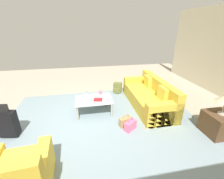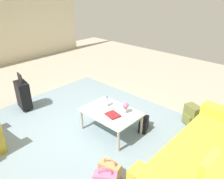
{
  "view_description": "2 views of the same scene",
  "coord_description": "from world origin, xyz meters",
  "px_view_note": "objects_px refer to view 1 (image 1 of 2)",
  "views": [
    {
      "loc": [
        -0.21,
        3.4,
        2.38
      ],
      "look_at": [
        -0.78,
        0.37,
        1.07
      ],
      "focal_mm": 24.0,
      "sensor_mm": 36.0,
      "label": 1
    },
    {
      "loc": [
        -2.75,
        2.0,
        2.54
      ],
      "look_at": [
        -0.43,
        -0.5,
        0.9
      ],
      "focal_mm": 35.0,
      "sensor_mm": 36.0,
      "label": 2
    }
  ],
  "objects_px": {
    "flower_vase": "(101,93)",
    "side_table": "(218,124)",
    "water_bottle": "(86,95)",
    "handbag_tan": "(126,122)",
    "handbag_pink": "(130,125)",
    "couch": "(150,97)",
    "coffee_table_book": "(98,100)",
    "suitcase_black": "(7,123)",
    "backpack_olive": "(117,88)",
    "handbag_black": "(106,100)",
    "coffee_table": "(94,101)"
  },
  "relations": [
    {
      "from": "coffee_table_book",
      "to": "backpack_olive",
      "type": "bearing_deg",
      "value": -111.36
    },
    {
      "from": "water_bottle",
      "to": "flower_vase",
      "type": "relative_size",
      "value": 1.0
    },
    {
      "from": "couch",
      "to": "side_table",
      "type": "height_order",
      "value": "couch"
    },
    {
      "from": "coffee_table_book",
      "to": "handbag_tan",
      "type": "relative_size",
      "value": 0.68
    },
    {
      "from": "suitcase_black",
      "to": "backpack_olive",
      "type": "distance_m",
      "value": 3.6
    },
    {
      "from": "handbag_tan",
      "to": "backpack_olive",
      "type": "relative_size",
      "value": 0.89
    },
    {
      "from": "water_bottle",
      "to": "flower_vase",
      "type": "height_order",
      "value": "flower_vase"
    },
    {
      "from": "coffee_table",
      "to": "water_bottle",
      "type": "xyz_separation_m",
      "value": [
        0.2,
        -0.1,
        0.15
      ]
    },
    {
      "from": "flower_vase",
      "to": "suitcase_black",
      "type": "height_order",
      "value": "suitcase_black"
    },
    {
      "from": "water_bottle",
      "to": "suitcase_black",
      "type": "bearing_deg",
      "value": 23.96
    },
    {
      "from": "couch",
      "to": "handbag_tan",
      "type": "relative_size",
      "value": 6.44
    },
    {
      "from": "suitcase_black",
      "to": "water_bottle",
      "type": "bearing_deg",
      "value": -156.04
    },
    {
      "from": "coffee_table",
      "to": "handbag_black",
      "type": "height_order",
      "value": "coffee_table"
    },
    {
      "from": "handbag_tan",
      "to": "backpack_olive",
      "type": "xyz_separation_m",
      "value": [
        -0.26,
        -2.11,
        0.06
      ]
    },
    {
      "from": "backpack_olive",
      "to": "suitcase_black",
      "type": "bearing_deg",
      "value": 33.6
    },
    {
      "from": "water_bottle",
      "to": "handbag_black",
      "type": "distance_m",
      "value": 0.83
    },
    {
      "from": "handbag_pink",
      "to": "handbag_black",
      "type": "bearing_deg",
      "value": -74.86
    },
    {
      "from": "side_table",
      "to": "water_bottle",
      "type": "bearing_deg",
      "value": -28.07
    },
    {
      "from": "side_table",
      "to": "handbag_pink",
      "type": "relative_size",
      "value": 1.66
    },
    {
      "from": "flower_vase",
      "to": "handbag_black",
      "type": "xyz_separation_m",
      "value": [
        -0.2,
        -0.32,
        -0.43
      ]
    },
    {
      "from": "coffee_table_book",
      "to": "handbag_tan",
      "type": "bearing_deg",
      "value": 141.28
    },
    {
      "from": "backpack_olive",
      "to": "flower_vase",
      "type": "bearing_deg",
      "value": 55.76
    },
    {
      "from": "coffee_table",
      "to": "handbag_pink",
      "type": "xyz_separation_m",
      "value": [
        -0.82,
        0.99,
        -0.26
      ]
    },
    {
      "from": "side_table",
      "to": "handbag_tan",
      "type": "distance_m",
      "value": 2.18
    },
    {
      "from": "water_bottle",
      "to": "handbag_pink",
      "type": "relative_size",
      "value": 0.57
    },
    {
      "from": "water_bottle",
      "to": "handbag_tan",
      "type": "xyz_separation_m",
      "value": [
        -0.94,
        0.92,
        -0.4
      ]
    },
    {
      "from": "couch",
      "to": "side_table",
      "type": "relative_size",
      "value": 3.89
    },
    {
      "from": "flower_vase",
      "to": "handbag_black",
      "type": "bearing_deg",
      "value": -122.17
    },
    {
      "from": "backpack_olive",
      "to": "handbag_black",
      "type": "bearing_deg",
      "value": 54.98
    },
    {
      "from": "couch",
      "to": "backpack_olive",
      "type": "xyz_separation_m",
      "value": [
        0.8,
        -1.19,
        -0.11
      ]
    },
    {
      "from": "flower_vase",
      "to": "couch",
      "type": "bearing_deg",
      "value": 178.18
    },
    {
      "from": "suitcase_black",
      "to": "handbag_black",
      "type": "distance_m",
      "value": 2.7
    },
    {
      "from": "couch",
      "to": "backpack_olive",
      "type": "height_order",
      "value": "couch"
    },
    {
      "from": "side_table",
      "to": "handbag_pink",
      "type": "distance_m",
      "value": 2.05
    },
    {
      "from": "side_table",
      "to": "handbag_pink",
      "type": "xyz_separation_m",
      "value": [
        1.98,
        -0.51,
        -0.14
      ]
    },
    {
      "from": "flower_vase",
      "to": "side_table",
      "type": "distance_m",
      "value": 3.08
    },
    {
      "from": "water_bottle",
      "to": "backpack_olive",
      "type": "height_order",
      "value": "water_bottle"
    },
    {
      "from": "couch",
      "to": "water_bottle",
      "type": "xyz_separation_m",
      "value": [
        2.0,
        -0.0,
        0.23
      ]
    },
    {
      "from": "couch",
      "to": "water_bottle",
      "type": "height_order",
      "value": "couch"
    },
    {
      "from": "coffee_table_book",
      "to": "handbag_pink",
      "type": "xyz_separation_m",
      "value": [
        -0.7,
        0.91,
        -0.33
      ]
    },
    {
      "from": "handbag_pink",
      "to": "suitcase_black",
      "type": "bearing_deg",
      "value": -5.84
    },
    {
      "from": "coffee_table_book",
      "to": "backpack_olive",
      "type": "height_order",
      "value": "coffee_table_book"
    },
    {
      "from": "handbag_pink",
      "to": "side_table",
      "type": "bearing_deg",
      "value": 165.52
    },
    {
      "from": "couch",
      "to": "water_bottle",
      "type": "bearing_deg",
      "value": -0.0
    },
    {
      "from": "coffee_table_book",
      "to": "side_table",
      "type": "xyz_separation_m",
      "value": [
        -2.68,
        1.42,
        -0.19
      ]
    },
    {
      "from": "handbag_tan",
      "to": "flower_vase",
      "type": "bearing_deg",
      "value": -61.76
    },
    {
      "from": "handbag_tan",
      "to": "handbag_pink",
      "type": "xyz_separation_m",
      "value": [
        -0.08,
        0.17,
        0.0
      ]
    },
    {
      "from": "side_table",
      "to": "suitcase_black",
      "type": "height_order",
      "value": "suitcase_black"
    },
    {
      "from": "handbag_tan",
      "to": "handbag_pink",
      "type": "bearing_deg",
      "value": 114.61
    },
    {
      "from": "coffee_table",
      "to": "side_table",
      "type": "bearing_deg",
      "value": 151.82
    }
  ]
}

